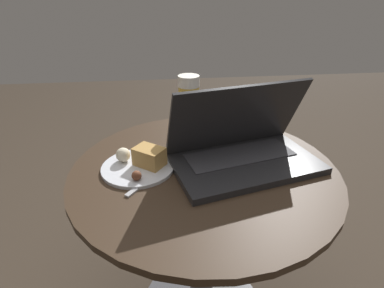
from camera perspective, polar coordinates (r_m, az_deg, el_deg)
table at (r=0.89m, az=2.08°, el=-13.43°), size 0.70×0.70×0.58m
napkin at (r=0.81m, az=-8.75°, el=-3.66°), size 0.17×0.15×0.00m
laptop at (r=0.80m, az=9.58°, el=-0.73°), size 0.41×0.30×0.21m
beer_glass at (r=0.88m, az=-0.60°, el=6.57°), size 0.06×0.06×0.20m
snack_plate at (r=0.79m, az=-9.82°, el=-3.53°), size 0.19×0.19×0.06m
fork at (r=0.77m, az=-6.66°, el=-5.49°), size 0.13×0.16×0.00m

